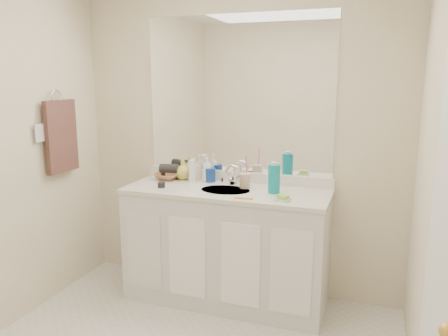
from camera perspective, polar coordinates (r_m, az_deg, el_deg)
wall_back at (r=3.43m, az=1.80°, el=3.48°), size 2.60×0.02×2.40m
wall_right at (r=2.02m, az=26.64°, el=-3.54°), size 0.02×2.60×2.40m
vanity_cabinet at (r=3.38m, az=0.29°, el=-10.27°), size 1.50×0.55×0.85m
countertop at (r=3.24m, az=0.29°, el=-3.04°), size 1.52×0.57×0.03m
backsplash at (r=3.47m, az=1.70°, el=-1.13°), size 1.52×0.03×0.08m
sink_basin at (r=3.22m, az=0.18°, el=-3.07°), size 0.37×0.37×0.02m
faucet at (r=3.37m, az=1.18°, el=-1.24°), size 0.02×0.02×0.11m
mirror at (r=3.39m, az=1.81°, el=9.50°), size 1.48×0.01×1.20m
blue_mug at (r=3.46m, az=-1.79°, el=-0.91°), size 0.09×0.09×0.11m
tan_cup at (r=3.27m, az=2.75°, el=-1.68°), size 0.10×0.10×0.11m
toothbrush at (r=3.25m, az=2.94°, el=-0.04°), size 0.02×0.04×0.19m
mouthwash_bottle at (r=3.13m, az=6.55°, el=-1.40°), size 0.11×0.11×0.21m
soap_dish at (r=2.97m, az=7.69°, el=-4.10°), size 0.11×0.09×0.01m
green_soap at (r=2.96m, az=7.70°, el=-3.76°), size 0.09×0.08×0.03m
orange_comb at (r=2.99m, az=2.57°, el=-3.98°), size 0.14×0.04×0.01m
dark_jar at (r=3.31m, az=-8.17°, el=-2.21°), size 0.06×0.06×0.04m
extra_white_bottle at (r=3.46m, az=-4.19°, el=-0.41°), size 0.07×0.07×0.17m
soap_bottle_white at (r=3.47m, az=-2.22°, el=-0.21°), size 0.09×0.09×0.19m
soap_bottle_cream at (r=3.53m, az=-3.96°, el=-0.11°), size 0.11×0.11×0.18m
soap_bottle_yellow at (r=3.55m, az=-5.38°, el=-0.19°), size 0.17×0.17×0.16m
wicker_basket at (r=3.58m, az=-7.43°, el=-1.06°), size 0.22×0.22×0.05m
hair_dryer at (r=3.56m, az=-7.17°, el=-0.07°), size 0.16×0.10×0.08m
towel_ring at (r=3.56m, az=-21.08°, el=8.68°), size 0.01×0.11×0.11m
hand_towel at (r=3.57m, az=-20.48°, el=3.88°), size 0.04×0.32×0.55m
switch_plate at (r=3.43m, az=-22.95°, el=4.25°), size 0.01×0.08×0.13m
door at (r=1.80m, az=26.83°, el=-12.10°), size 0.02×0.82×2.00m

